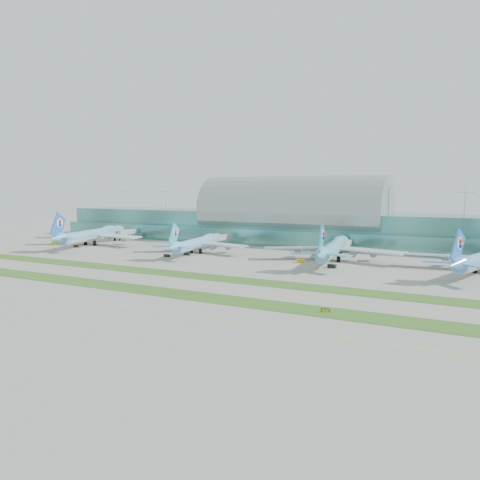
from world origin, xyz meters
The scene contains 18 objects.
ground centered at (0.00, 0.00, 0.00)m, with size 700.00×700.00×0.00m, color gray.
terminal centered at (0.01, 128.79, 14.23)m, with size 340.00×69.10×36.00m.
grass_strip_near centered at (0.00, -28.00, 0.04)m, with size 420.00×12.00×0.08m, color #2D591E.
grass_strip_far centered at (0.00, 2.00, 0.04)m, with size 420.00×12.00×0.08m, color #2D591E.
taxiline_a centered at (0.00, -48.00, 0.01)m, with size 420.00×0.35×0.01m, color yellow.
taxiline_b centered at (0.00, -14.00, 0.01)m, with size 420.00×0.35×0.01m, color yellow.
taxiline_c centered at (0.00, 18.00, 0.01)m, with size 420.00×0.35×0.01m, color yellow.
taxiline_d centered at (0.00, 40.00, 0.01)m, with size 420.00×0.35×0.01m, color yellow.
airliner_a centered at (-106.39, 61.99, 6.81)m, with size 68.89×79.39×22.08m.
airliner_b centered at (-28.82, 61.39, 5.78)m, with size 59.23×67.87×18.72m.
airliner_c centered at (45.08, 67.30, 6.58)m, with size 67.79×77.48×21.34m.
gse_a centered at (-128.99, 51.24, 0.91)m, with size 3.82×1.94×1.82m, color #D7C60C.
gse_b centered at (-105.60, 46.81, 0.69)m, with size 3.01×1.58×1.38m, color black.
gse_c centered at (-34.43, 39.54, 0.72)m, with size 3.18×1.50×1.43m, color black.
gse_d centered at (-28.54, 49.47, 0.70)m, with size 3.38×1.60×1.41m, color black.
gse_e centered at (33.32, 53.45, 0.82)m, with size 3.81×1.65×1.63m, color #D49F0C.
gse_f centered at (50.56, 45.74, 0.84)m, with size 3.70×1.75×1.68m, color black.
taxiway_sign_east centered at (70.03, -27.94, 0.51)m, with size 2.40×0.98×1.03m.
Camera 1 is at (107.89, -154.30, 34.87)m, focal length 35.00 mm.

